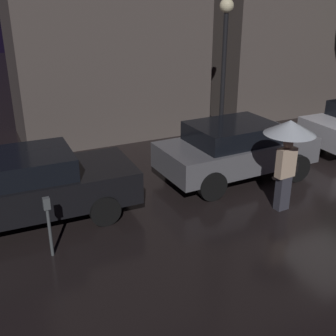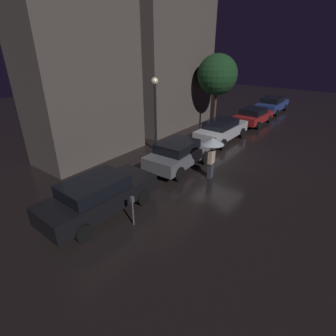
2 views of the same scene
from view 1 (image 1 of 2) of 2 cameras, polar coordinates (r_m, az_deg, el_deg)
parked_car_black at (r=9.19m, az=-19.18°, el=-2.38°), size 4.65×2.00×1.49m
parked_car_grey at (r=10.94m, az=9.12°, el=2.62°), size 4.10×2.02×1.46m
pedestrian_with_umbrella at (r=9.18m, az=16.05°, el=3.79°), size 1.08×1.08×2.06m
parking_meter at (r=7.84m, az=-15.88°, el=-6.82°), size 0.12×0.10×1.18m
street_lamp_near at (r=13.03m, az=7.68°, el=15.92°), size 0.41×0.41×4.34m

